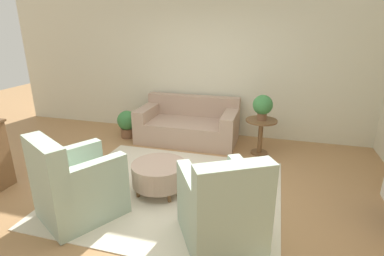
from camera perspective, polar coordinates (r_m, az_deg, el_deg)
The scene contains 10 objects.
ground_plane at distance 4.23m, azimuth -4.06°, elevation -11.85°, with size 16.00×16.00×0.00m, color #AD7F51.
wall_back at distance 6.10m, azimuth 3.73°, elevation 11.78°, with size 8.92×0.12×2.80m.
rug at distance 4.23m, azimuth -4.06°, elevation -11.79°, with size 2.93×2.57×0.01m.
couch at distance 5.87m, azimuth -0.67°, elevation 0.50°, with size 1.89×0.99×0.83m.
armchair_left at distance 3.77m, azimuth -21.31°, elevation -10.46°, with size 1.06×1.11×1.03m.
armchair_right at distance 3.14m, azimuth 5.77°, elevation -15.43°, with size 1.06×1.11×1.03m.
ottoman_table at distance 4.10m, azimuth -6.28°, elevation -8.61°, with size 0.73×0.73×0.41m.
side_table at distance 5.33m, azimuth 12.96°, elevation -0.48°, with size 0.54×0.54×0.63m.
potted_plant_on_side_table at distance 5.21m, azimuth 13.32°, elevation 4.16°, with size 0.34×0.34×0.43m.
potted_plant_floor at distance 6.15m, azimuth -12.24°, elevation 0.99°, with size 0.39×0.39×0.55m.
Camera 1 is at (1.26, -3.41, 2.17)m, focal length 28.00 mm.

